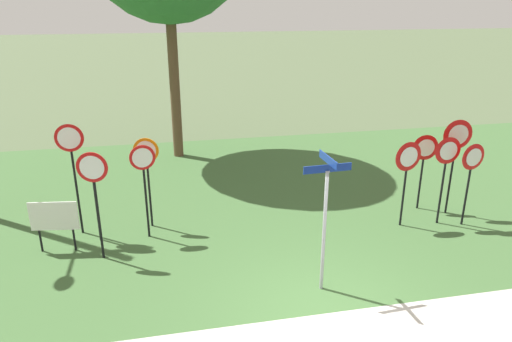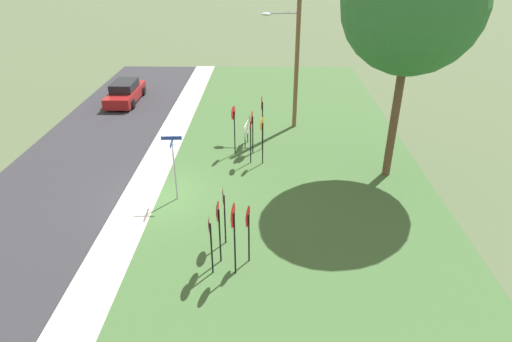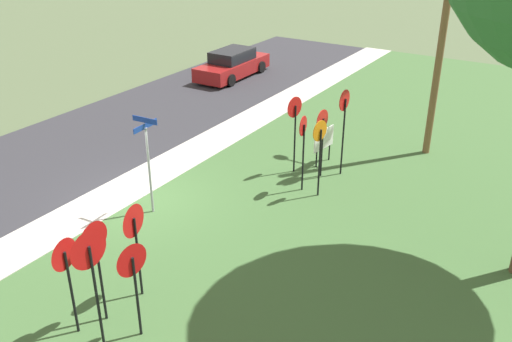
# 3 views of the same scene
# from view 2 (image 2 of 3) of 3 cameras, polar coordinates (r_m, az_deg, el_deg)

# --- Properties ---
(ground_plane) EXTENTS (160.00, 160.00, 0.00)m
(ground_plane) POSITION_cam_2_polar(r_m,az_deg,el_deg) (18.92, -12.71, -3.27)
(ground_plane) COLOR #4C5B3D
(road_asphalt) EXTENTS (44.00, 6.40, 0.01)m
(road_asphalt) POSITION_cam_2_polar(r_m,az_deg,el_deg) (20.60, -25.80, -2.85)
(road_asphalt) COLOR #2D2D33
(road_asphalt) RESTS_ON ground_plane
(sidewalk_strip) EXTENTS (44.00, 1.60, 0.06)m
(sidewalk_strip) POSITION_cam_2_polar(r_m,az_deg,el_deg) (19.11, -15.05, -3.13)
(sidewalk_strip) COLOR #BCB7AD
(sidewalk_strip) RESTS_ON ground_plane
(grass_median) EXTENTS (44.00, 12.00, 0.04)m
(grass_median) POSITION_cam_2_polar(r_m,az_deg,el_deg) (18.42, 5.75, -3.51)
(grass_median) COLOR #3D6033
(grass_median) RESTS_ON ground_plane
(stop_sign_near_left) EXTENTS (0.62, 0.15, 2.40)m
(stop_sign_near_left) POSITION_cam_2_polar(r_m,az_deg,el_deg) (20.40, 0.83, 5.33)
(stop_sign_near_left) COLOR black
(stop_sign_near_left) RESTS_ON grass_median
(stop_sign_near_right) EXTENTS (0.60, 0.12, 2.39)m
(stop_sign_near_right) POSITION_cam_2_polar(r_m,az_deg,el_deg) (20.48, -0.80, 5.38)
(stop_sign_near_right) COLOR black
(stop_sign_near_right) RESTS_ON grass_median
(stop_sign_far_left) EXTENTS (0.67, 0.16, 2.55)m
(stop_sign_far_left) POSITION_cam_2_polar(r_m,az_deg,el_deg) (21.42, -2.97, 6.79)
(stop_sign_far_left) COLOR black
(stop_sign_far_left) RESTS_ON grass_median
(stop_sign_far_center) EXTENTS (0.67, 0.11, 2.25)m
(stop_sign_far_center) POSITION_cam_2_polar(r_m,az_deg,el_deg) (21.59, -0.52, 6.38)
(stop_sign_far_center) COLOR black
(stop_sign_far_center) RESTS_ON grass_median
(stop_sign_far_right) EXTENTS (0.67, 0.10, 2.84)m
(stop_sign_far_right) POSITION_cam_2_polar(r_m,az_deg,el_deg) (21.89, 0.80, 7.86)
(stop_sign_far_right) COLOR black
(stop_sign_far_right) RESTS_ON grass_median
(yield_sign_near_left) EXTENTS (0.70, 0.10, 2.36)m
(yield_sign_near_left) POSITION_cam_2_polar(r_m,az_deg,el_deg) (13.92, -5.07, -6.21)
(yield_sign_near_left) COLOR black
(yield_sign_near_left) RESTS_ON grass_median
(yield_sign_near_right) EXTENTS (0.79, 0.12, 2.65)m
(yield_sign_near_right) POSITION_cam_2_polar(r_m,az_deg,el_deg) (13.25, -3.06, -6.84)
(yield_sign_near_right) COLOR black
(yield_sign_near_right) RESTS_ON grass_median
(yield_sign_far_left) EXTENTS (0.75, 0.14, 2.28)m
(yield_sign_far_left) POSITION_cam_2_polar(r_m,az_deg,el_deg) (14.79, -4.37, -4.20)
(yield_sign_far_left) COLOR black
(yield_sign_far_left) RESTS_ON grass_median
(yield_sign_far_right) EXTENTS (0.68, 0.13, 2.22)m
(yield_sign_far_right) POSITION_cam_2_polar(r_m,az_deg,el_deg) (13.53, -6.19, -7.99)
(yield_sign_far_right) COLOR black
(yield_sign_far_right) RESTS_ON grass_median
(yield_sign_center) EXTENTS (0.70, 0.14, 2.16)m
(yield_sign_center) POSITION_cam_2_polar(r_m,az_deg,el_deg) (13.96, -1.11, -6.75)
(yield_sign_center) COLOR black
(yield_sign_center) RESTS_ON grass_median
(street_name_post) EXTENTS (0.96, 0.82, 2.86)m
(street_name_post) POSITION_cam_2_polar(r_m,az_deg,el_deg) (17.70, -10.85, 1.11)
(street_name_post) COLOR #9EA0A8
(street_name_post) RESTS_ON grass_median
(utility_pole) EXTENTS (2.10, 2.12, 8.81)m
(utility_pole) POSITION_cam_2_polar(r_m,az_deg,el_deg) (24.32, 5.21, 16.42)
(utility_pole) COLOR brown
(utility_pole) RESTS_ON grass_median
(notice_board) EXTENTS (1.09, 0.18, 1.25)m
(notice_board) POSITION_cam_2_polar(r_m,az_deg,el_deg) (22.74, -1.30, 5.37)
(notice_board) COLOR black
(notice_board) RESTS_ON grass_median
(oak_tree_left) EXTENTS (5.60, 5.60, 10.33)m
(oak_tree_left) POSITION_cam_2_polar(r_m,az_deg,el_deg) (18.86, 20.09, 20.17)
(oak_tree_left) COLOR brown
(oak_tree_left) RESTS_ON grass_median
(parked_hatchback_near) EXTENTS (4.62, 1.94, 1.39)m
(parked_hatchback_near) POSITION_cam_2_polar(r_m,az_deg,el_deg) (31.04, -16.96, 9.94)
(parked_hatchback_near) COLOR maroon
(parked_hatchback_near) RESTS_ON road_asphalt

